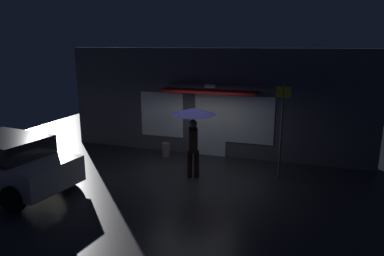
{
  "coord_description": "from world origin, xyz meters",
  "views": [
    {
      "loc": [
        3.05,
        -9.2,
        3.84
      ],
      "look_at": [
        0.04,
        0.01,
        1.49
      ],
      "focal_mm": 32.7,
      "sensor_mm": 36.0,
      "label": 1
    }
  ],
  "objects_px": {
    "sidewalk_bollard": "(166,150)",
    "street_sign_post": "(282,126)",
    "parked_car": "(7,162)",
    "person_with_umbrella": "(193,121)"
  },
  "relations": [
    {
      "from": "sidewalk_bollard",
      "to": "street_sign_post",
      "type": "bearing_deg",
      "value": -12.36
    },
    {
      "from": "parked_car",
      "to": "street_sign_post",
      "type": "xyz_separation_m",
      "value": [
        6.88,
        3.02,
        0.82
      ]
    },
    {
      "from": "parked_car",
      "to": "street_sign_post",
      "type": "relative_size",
      "value": 1.44
    },
    {
      "from": "street_sign_post",
      "to": "sidewalk_bollard",
      "type": "height_order",
      "value": "street_sign_post"
    },
    {
      "from": "person_with_umbrella",
      "to": "parked_car",
      "type": "distance_m",
      "value": 5.14
    },
    {
      "from": "street_sign_post",
      "to": "person_with_umbrella",
      "type": "bearing_deg",
      "value": -163.98
    },
    {
      "from": "person_with_umbrella",
      "to": "parked_car",
      "type": "height_order",
      "value": "person_with_umbrella"
    },
    {
      "from": "person_with_umbrella",
      "to": "parked_car",
      "type": "bearing_deg",
      "value": -82.15
    },
    {
      "from": "parked_car",
      "to": "sidewalk_bollard",
      "type": "height_order",
      "value": "parked_car"
    },
    {
      "from": "parked_car",
      "to": "street_sign_post",
      "type": "bearing_deg",
      "value": 31.28
    }
  ]
}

